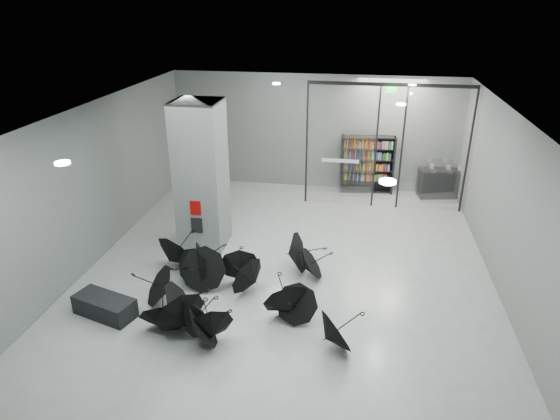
% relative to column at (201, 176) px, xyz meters
% --- Properties ---
extents(room, '(14.00, 14.02, 4.01)m').
position_rel_column_xyz_m(room, '(2.50, -2.00, 0.84)').
color(room, gray).
rests_on(room, ground).
extents(column, '(1.20, 1.20, 4.00)m').
position_rel_column_xyz_m(column, '(0.00, 0.00, 0.00)').
color(column, slate).
rests_on(column, ground).
extents(fire_cabinet, '(0.28, 0.04, 0.38)m').
position_rel_column_xyz_m(fire_cabinet, '(0.00, -0.62, -0.65)').
color(fire_cabinet, '#A50A07').
rests_on(fire_cabinet, column).
extents(info_panel, '(0.30, 0.03, 0.42)m').
position_rel_column_xyz_m(info_panel, '(0.00, -0.62, -1.15)').
color(info_panel, black).
rests_on(info_panel, column).
extents(exit_sign, '(0.30, 0.06, 0.15)m').
position_rel_column_xyz_m(exit_sign, '(4.90, 3.30, 1.82)').
color(exit_sign, '#0CE533').
rests_on(exit_sign, room).
extents(glass_partition, '(5.06, 0.08, 4.00)m').
position_rel_column_xyz_m(glass_partition, '(4.89, 3.50, 0.18)').
color(glass_partition, silver).
rests_on(glass_partition, ground).
extents(bench, '(1.47, 0.96, 0.44)m').
position_rel_column_xyz_m(bench, '(-1.13, -3.58, -1.78)').
color(bench, black).
rests_on(bench, ground).
extents(bookshelf, '(1.86, 0.57, 2.01)m').
position_rel_column_xyz_m(bookshelf, '(4.39, 4.75, -1.00)').
color(bookshelf, black).
rests_on(bookshelf, ground).
extents(shop_counter, '(1.73, 0.96, 0.98)m').
position_rel_column_xyz_m(shop_counter, '(7.00, 4.75, -1.51)').
color(shop_counter, black).
rests_on(shop_counter, ground).
extents(umbrella_cluster, '(5.50, 4.43, 1.32)m').
position_rel_column_xyz_m(umbrella_cluster, '(1.34, -2.85, -1.69)').
color(umbrella_cluster, black).
rests_on(umbrella_cluster, ground).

